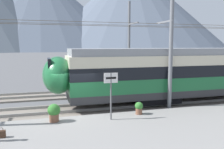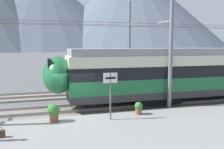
{
  "view_description": "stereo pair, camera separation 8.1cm",
  "coord_description": "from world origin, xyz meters",
  "px_view_note": "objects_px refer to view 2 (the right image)",
  "views": [
    {
      "loc": [
        -1.57,
        -13.3,
        4.07
      ],
      "look_at": [
        2.9,
        2.45,
        2.07
      ],
      "focal_mm": 38.68,
      "sensor_mm": 36.0,
      "label": 1
    },
    {
      "loc": [
        -1.5,
        -13.32,
        4.07
      ],
      "look_at": [
        2.9,
        2.45,
        2.07
      ],
      "focal_mm": 38.68,
      "sensor_mm": 36.0,
      "label": 2
    }
  ],
  "objects_px": {
    "catenary_mast_mid": "(170,43)",
    "handbag_beside_passenger": "(1,134)",
    "potted_plant_platform_edge": "(54,111)",
    "potted_plant_by_shelter": "(139,107)",
    "platform_sign": "(110,86)",
    "catenary_mast_far_side": "(130,43)"
  },
  "relations": [
    {
      "from": "catenary_mast_far_side",
      "to": "handbag_beside_passenger",
      "type": "bearing_deg",
      "value": -130.73
    },
    {
      "from": "catenary_mast_far_side",
      "to": "potted_plant_by_shelter",
      "type": "distance_m",
      "value": 10.51
    },
    {
      "from": "platform_sign",
      "to": "potted_plant_platform_edge",
      "type": "xyz_separation_m",
      "value": [
        -2.78,
        0.46,
        -1.24
      ]
    },
    {
      "from": "catenary_mast_far_side",
      "to": "potted_plant_platform_edge",
      "type": "height_order",
      "value": "catenary_mast_far_side"
    },
    {
      "from": "handbag_beside_passenger",
      "to": "potted_plant_by_shelter",
      "type": "relative_size",
      "value": 0.62
    },
    {
      "from": "catenary_mast_far_side",
      "to": "catenary_mast_mid",
      "type": "bearing_deg",
      "value": -93.12
    },
    {
      "from": "catenary_mast_mid",
      "to": "catenary_mast_far_side",
      "type": "relative_size",
      "value": 1.0
    },
    {
      "from": "potted_plant_platform_edge",
      "to": "potted_plant_by_shelter",
      "type": "relative_size",
      "value": 1.31
    },
    {
      "from": "catenary_mast_mid",
      "to": "potted_plant_platform_edge",
      "type": "xyz_separation_m",
      "value": [
        -6.93,
        -1.19,
        -3.37
      ]
    },
    {
      "from": "potted_plant_platform_edge",
      "to": "potted_plant_by_shelter",
      "type": "height_order",
      "value": "potted_plant_platform_edge"
    },
    {
      "from": "catenary_mast_mid",
      "to": "handbag_beside_passenger",
      "type": "height_order",
      "value": "catenary_mast_mid"
    },
    {
      "from": "potted_plant_platform_edge",
      "to": "catenary_mast_far_side",
      "type": "bearing_deg",
      "value": 52.26
    },
    {
      "from": "platform_sign",
      "to": "potted_plant_by_shelter",
      "type": "relative_size",
      "value": 3.51
    },
    {
      "from": "catenary_mast_mid",
      "to": "catenary_mast_far_side",
      "type": "bearing_deg",
      "value": 86.88
    },
    {
      "from": "catenary_mast_far_side",
      "to": "potted_plant_platform_edge",
      "type": "relative_size",
      "value": 49.64
    },
    {
      "from": "catenary_mast_mid",
      "to": "potted_plant_by_shelter",
      "type": "relative_size",
      "value": 64.99
    },
    {
      "from": "platform_sign",
      "to": "potted_plant_by_shelter",
      "type": "bearing_deg",
      "value": 16.68
    },
    {
      "from": "catenary_mast_far_side",
      "to": "potted_plant_by_shelter",
      "type": "bearing_deg",
      "value": -106.84
    },
    {
      "from": "platform_sign",
      "to": "potted_plant_platform_edge",
      "type": "distance_m",
      "value": 3.08
    },
    {
      "from": "handbag_beside_passenger",
      "to": "potted_plant_platform_edge",
      "type": "bearing_deg",
      "value": 35.54
    },
    {
      "from": "catenary_mast_mid",
      "to": "handbag_beside_passenger",
      "type": "bearing_deg",
      "value": -163.29
    },
    {
      "from": "potted_plant_platform_edge",
      "to": "potted_plant_by_shelter",
      "type": "xyz_separation_m",
      "value": [
        4.51,
        0.06,
        -0.13
      ]
    }
  ]
}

